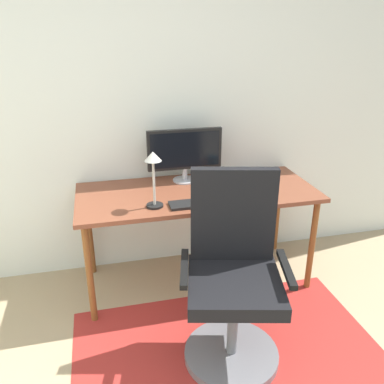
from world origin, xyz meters
TOP-DOWN VIEW (x-y plane):
  - wall_back at (0.00, 2.20)m, footprint 6.00×0.10m
  - area_rug at (0.50, 1.05)m, footprint 1.84×1.04m
  - desk at (0.50, 1.78)m, footprint 1.69×0.71m
  - monitor at (0.45, 1.99)m, footprint 0.55×0.18m
  - keyboard at (0.47, 1.54)m, footprint 0.43×0.13m
  - computer_mouse at (0.77, 1.52)m, footprint 0.06×0.10m
  - coffee_cup at (0.75, 1.67)m, footprint 0.08×0.08m
  - cell_phone at (1.00, 1.72)m, footprint 0.12×0.16m
  - desk_lamp at (0.16, 1.58)m, footprint 0.11×0.11m
  - office_chair at (0.51, 1.01)m, footprint 0.66×0.61m

SIDE VIEW (x-z plane):
  - area_rug at x=0.50m, z-range 0.00..0.01m
  - office_chair at x=0.51m, z-range -0.09..1.02m
  - desk at x=0.50m, z-range 0.31..1.05m
  - cell_phone at x=1.00m, z-range 0.75..0.76m
  - keyboard at x=0.47m, z-range 0.75..0.76m
  - computer_mouse at x=0.77m, z-range 0.75..0.78m
  - coffee_cup at x=0.75m, z-range 0.75..0.84m
  - monitor at x=0.45m, z-range 0.78..1.18m
  - desk_lamp at x=0.16m, z-range 0.82..1.19m
  - wall_back at x=0.00m, z-range 0.00..2.60m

